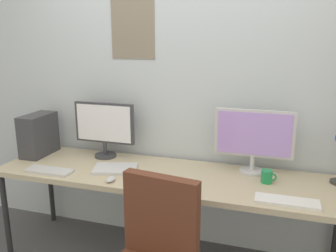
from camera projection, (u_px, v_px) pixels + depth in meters
The scene contains 11 objects.
wall_back at pixel (182, 90), 2.81m from camera, with size 4.97×0.11×2.60m.
desk at pixel (166, 180), 2.57m from camera, with size 2.57×0.68×0.74m.
monitor_left at pixel (104, 126), 2.86m from camera, with size 0.52×0.18×0.46m.
monitor_right at pixel (254, 137), 2.52m from camera, with size 0.56×0.18×0.47m.
pc_tower at pixel (39, 135), 2.94m from camera, with size 0.17×0.34×0.35m, color #38383D.
keyboard_left at pixel (49, 171), 2.58m from camera, with size 0.36×0.13×0.02m, color silver.
keyboard_center at pixel (156, 185), 2.34m from camera, with size 0.37×0.13×0.02m, color silver.
keyboard_right at pixel (287, 201), 2.10m from camera, with size 0.38×0.13×0.02m, color silver.
computer_mouse at pixel (111, 179), 2.42m from camera, with size 0.06×0.10×0.03m, color silver.
laptop_closed at pixel (115, 169), 2.62m from camera, with size 0.32×0.22×0.02m, color silver.
coffee_mug at pixel (267, 177), 2.39m from camera, with size 0.11×0.08×0.09m.
Camera 1 is at (0.72, -1.68, 1.71)m, focal length 37.20 mm.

